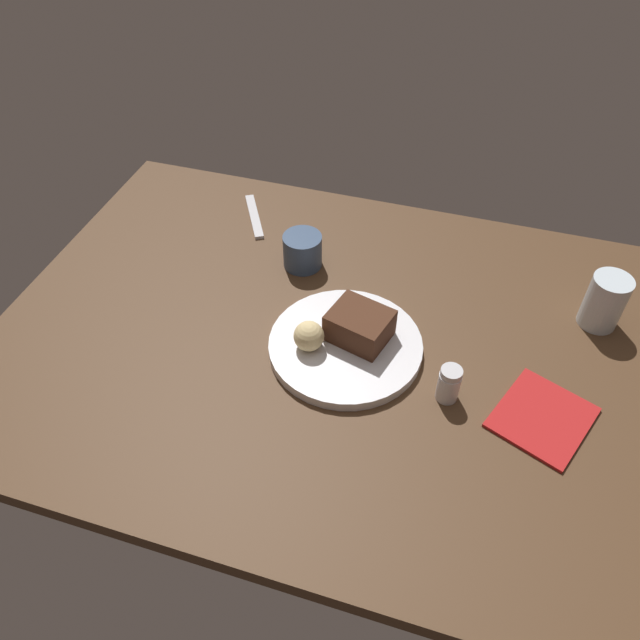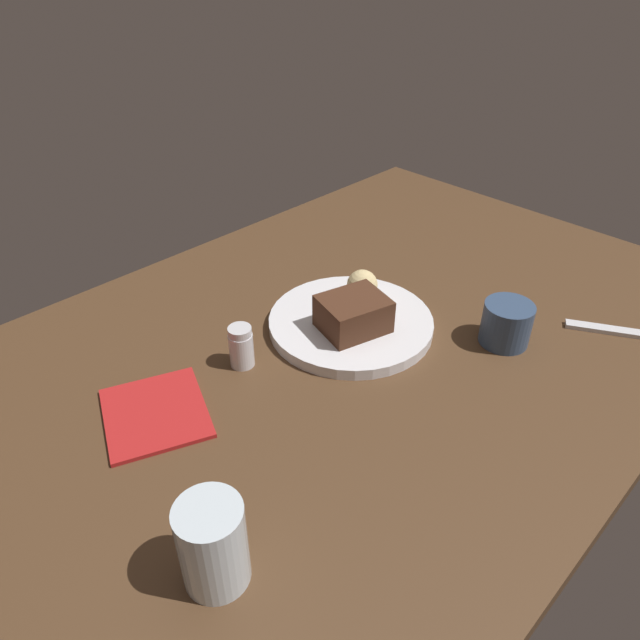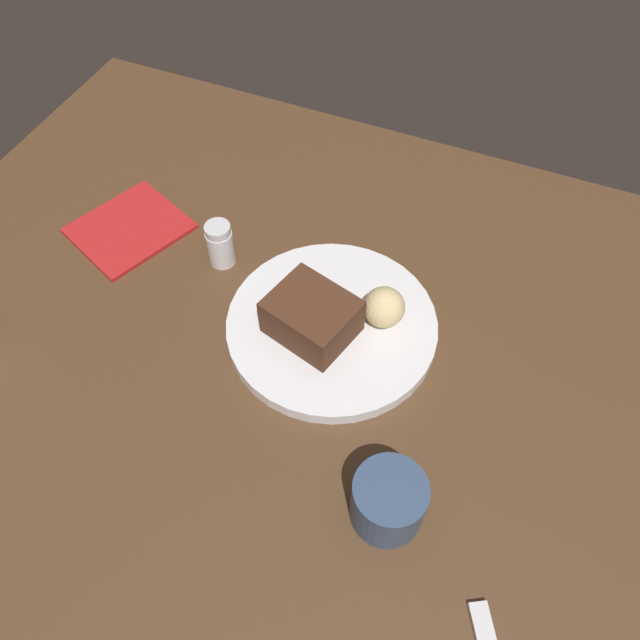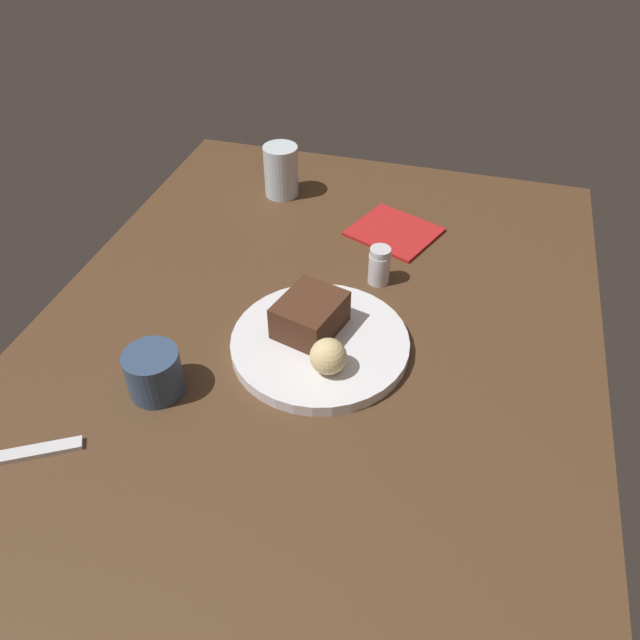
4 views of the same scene
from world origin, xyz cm
name	(u,v)px [view 4 (image 4 of 4)]	position (x,y,z in cm)	size (l,w,h in cm)	color
dining_table	(305,357)	(0.00, 0.00, 1.50)	(120.00, 84.00, 3.00)	#4C331E
dessert_plate	(320,343)	(-0.93, 1.99, 3.90)	(25.82, 25.82, 1.79)	silver
chocolate_cake_slice	(310,315)	(-2.70, 0.05, 7.43)	(9.69, 8.05, 5.28)	#472819
bread_roll	(328,356)	(4.62, 4.69, 7.32)	(5.05, 5.05, 5.05)	#DBC184
salt_shaker	(379,266)	(-18.78, 6.95, 6.18)	(3.55, 3.55, 6.45)	silver
water_glass	(281,171)	(-41.44, -17.24, 7.99)	(6.67, 6.67, 9.97)	silver
coffee_cup	(154,373)	(12.85, -17.01, 6.32)	(7.43, 7.43, 6.64)	#334766
dessert_spoon	(19,454)	(27.37, -28.36, 3.35)	(15.00, 1.80, 0.70)	silver
folded_napkin	(394,232)	(-33.48, 6.83, 3.30)	(12.82, 14.28, 0.60)	#B21E1E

